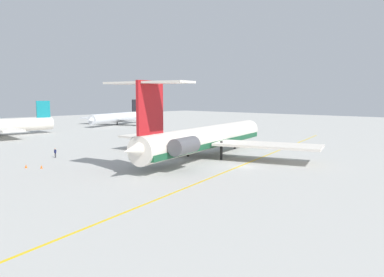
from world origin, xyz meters
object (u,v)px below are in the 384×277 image
main_jetliner (204,138)px  ground_crew_near_nose (55,152)px  safety_cone_wingtip (26,166)px  safety_cone_tail (41,167)px  ground_crew_near_tail (178,136)px  airliner_mid_right (116,118)px  safety_cone_nose (310,145)px

main_jetliner → ground_crew_near_nose: 28.30m
ground_crew_near_nose → main_jetliner: bearing=96.7°
safety_cone_wingtip → safety_cone_tail: 2.72m
main_jetliner → ground_crew_near_tail: 28.98m
main_jetliner → safety_cone_wingtip: 31.07m
safety_cone_tail → airliner_mid_right: bearing=45.6°
main_jetliner → safety_cone_nose: 30.70m
main_jetliner → ground_crew_near_tail: main_jetliner is taller
ground_crew_near_tail → safety_cone_nose: (12.43, -30.87, -0.85)m
safety_cone_wingtip → main_jetliner: bearing=-29.7°
main_jetliner → safety_cone_wingtip: main_jetliner is taller
airliner_mid_right → safety_cone_nose: airliner_mid_right is taller
safety_cone_tail → ground_crew_near_nose: bearing=50.3°
main_jetliner → airliner_mid_right: 86.53m
main_jetliner → safety_cone_wingtip: size_ratio=85.86×
main_jetliner → safety_cone_tail: (-25.39, 12.96, -3.50)m
ground_crew_near_tail → safety_cone_tail: bearing=-25.4°
airliner_mid_right → ground_crew_near_tail: airliner_mid_right is taller
airliner_mid_right → safety_cone_wingtip: size_ratio=60.46×
ground_crew_near_nose → ground_crew_near_tail: 35.67m
airliner_mid_right → safety_cone_tail: (-63.35, -64.79, -2.71)m
safety_cone_nose → safety_cone_wingtip: size_ratio=1.00×
airliner_mid_right → ground_crew_near_tail: 58.40m
safety_cone_nose → safety_cone_tail: size_ratio=1.00×
airliner_mid_right → ground_crew_near_tail: size_ratio=18.64×
main_jetliner → ground_crew_near_nose: (-18.51, 21.24, -2.63)m
ground_crew_near_tail → safety_cone_tail: 43.73m
ground_crew_near_nose → safety_cone_nose: bearing=114.6°
main_jetliner → safety_cone_nose: main_jetliner is taller
ground_crew_near_nose → ground_crew_near_tail: ground_crew_near_nose is taller
ground_crew_near_nose → safety_cone_tail: ground_crew_near_nose is taller
main_jetliner → ground_crew_near_tail: bearing=42.3°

